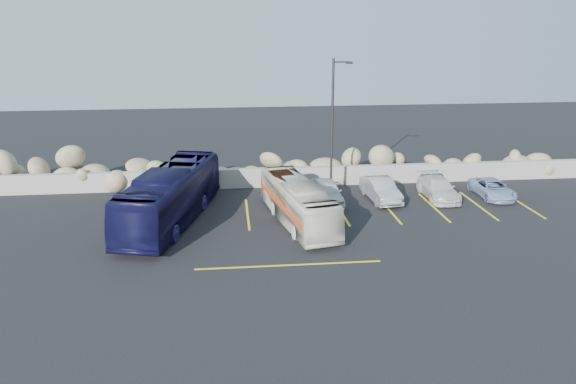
{
  "coord_description": "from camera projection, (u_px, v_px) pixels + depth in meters",
  "views": [
    {
      "loc": [
        -3.4,
        -21.65,
        10.12
      ],
      "look_at": [
        -0.62,
        4.0,
        2.1
      ],
      "focal_mm": 35.0,
      "sensor_mm": 36.0,
      "label": 1
    }
  ],
  "objects": [
    {
      "name": "seawall",
      "position": [
        284.0,
        177.0,
        35.12
      ],
      "size": [
        60.0,
        0.4,
        1.2
      ],
      "primitive_type": "cube",
      "color": "gray",
      "rests_on": "ground"
    },
    {
      "name": "ground",
      "position": [
        313.0,
        266.0,
        23.9
      ],
      "size": [
        90.0,
        90.0,
        0.0
      ],
      "primitive_type": "plane",
      "color": "black",
      "rests_on": "ground"
    },
    {
      "name": "parking_lines",
      "position": [
        384.0,
        218.0,
        29.67
      ],
      "size": [
        18.16,
        9.36,
        0.01
      ],
      "color": "yellow",
      "rests_on": "ground"
    },
    {
      "name": "lamppost",
      "position": [
        333.0,
        125.0,
        31.91
      ],
      "size": [
        1.14,
        0.18,
        8.0
      ],
      "color": "#292725",
      "rests_on": "ground"
    },
    {
      "name": "tour_coach",
      "position": [
        171.0,
        196.0,
        28.7
      ],
      "size": [
        4.86,
        10.49,
        2.85
      ],
      "primitive_type": "imported",
      "rotation": [
        0.0,
        0.0,
        -0.25
      ],
      "color": "#100F34",
      "rests_on": "ground"
    },
    {
      "name": "car_b",
      "position": [
        381.0,
        190.0,
        32.36
      ],
      "size": [
        1.7,
        4.03,
        1.29
      ],
      "primitive_type": "imported",
      "rotation": [
        0.0,
        0.0,
        0.09
      ],
      "color": "#9E9FA3",
      "rests_on": "ground"
    },
    {
      "name": "car_d",
      "position": [
        492.0,
        189.0,
        32.99
      ],
      "size": [
        1.71,
        3.7,
        1.03
      ],
      "primitive_type": "imported",
      "rotation": [
        0.0,
        0.0,
        -0.0
      ],
      "color": "#8FA7CC",
      "rests_on": "ground"
    },
    {
      "name": "car_a",
      "position": [
        327.0,
        192.0,
        31.88
      ],
      "size": [
        1.65,
        3.91,
        1.32
      ],
      "primitive_type": "imported",
      "rotation": [
        0.0,
        0.0,
        0.02
      ],
      "color": "silver",
      "rests_on": "ground"
    },
    {
      "name": "riprap_pile",
      "position": [
        282.0,
        161.0,
        36.05
      ],
      "size": [
        54.0,
        2.8,
        2.6
      ],
      "primitive_type": null,
      "color": "#91835F",
      "rests_on": "ground"
    },
    {
      "name": "vintage_bus",
      "position": [
        298.0,
        202.0,
        28.61
      ],
      "size": [
        3.36,
        8.23,
        2.23
      ],
      "primitive_type": "imported",
      "rotation": [
        0.0,
        0.0,
        0.19
      ],
      "color": "silver",
      "rests_on": "ground"
    },
    {
      "name": "car_c",
      "position": [
        438.0,
        188.0,
        32.78
      ],
      "size": [
        1.72,
        4.1,
        1.18
      ],
      "primitive_type": "imported",
      "rotation": [
        0.0,
        0.0,
        -0.02
      ],
      "color": "silver",
      "rests_on": "ground"
    }
  ]
}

